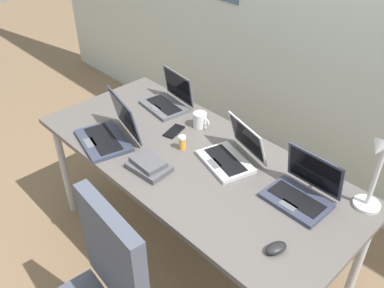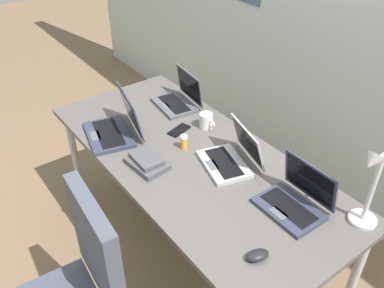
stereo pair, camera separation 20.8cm
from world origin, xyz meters
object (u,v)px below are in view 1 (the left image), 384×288
desk_lamp (374,175)px  book_stack (149,165)px  laptop_front_left (232,154)px  pill_bottle (182,142)px  coffee_mug (200,120)px  computer_mouse (276,248)px  cell_phone (174,131)px  laptop_by_keyboard (110,132)px  laptop_front_right (168,100)px  laptop_back_left (302,191)px

desk_lamp → book_stack: desk_lamp is taller
laptop_front_left → book_stack: laptop_front_left is taller
laptop_front_left → pill_bottle: laptop_front_left is taller
laptop_front_left → coffee_mug: bearing=161.9°
computer_mouse → cell_phone: size_ratio=0.71×
laptop_front_left → cell_phone: size_ratio=2.51×
laptop_by_keyboard → coffee_mug: 0.51m
desk_lamp → coffee_mug: 0.99m
computer_mouse → laptop_by_keyboard: bearing=-163.2°
laptop_front_left → cell_phone: bearing=-175.1°
laptop_by_keyboard → computer_mouse: (1.09, 0.03, -0.03)m
laptop_front_left → laptop_front_right: size_ratio=1.11×
computer_mouse → cell_phone: bearing=178.6°
computer_mouse → pill_bottle: 0.79m
laptop_front_right → pill_bottle: 0.46m
laptop_by_keyboard → laptop_front_right: laptop_by_keyboard is taller
laptop_front_right → computer_mouse: size_ratio=3.20×
laptop_front_right → pill_bottle: laptop_front_right is taller
laptop_front_left → laptop_back_left: size_ratio=1.19×
laptop_by_keyboard → laptop_back_left: 1.05m
laptop_front_left → laptop_back_left: (0.40, 0.02, 0.00)m
laptop_front_left → laptop_front_right: laptop_front_right is taller
laptop_front_right → cell_phone: size_ratio=2.26×
computer_mouse → laptop_front_right: bearing=174.3°
laptop_back_left → book_stack: laptop_back_left is taller
pill_bottle → book_stack: bearing=-87.2°
laptop_front_right → laptop_back_left: same height
desk_lamp → laptop_front_right: desk_lamp is taller
laptop_front_left → cell_phone: (-0.40, -0.03, -0.04)m
computer_mouse → cell_phone: computer_mouse is taller
laptop_by_keyboard → pill_bottle: size_ratio=4.89×
laptop_front_left → cell_phone: 0.41m
laptop_back_left → book_stack: size_ratio=1.31×
computer_mouse → book_stack: bearing=-161.8°
laptop_back_left → cell_phone: size_ratio=2.11×
desk_lamp → cell_phone: desk_lamp is taller
computer_mouse → book_stack: 0.75m
desk_lamp → laptop_front_left: 0.67m
desk_lamp → laptop_back_left: size_ratio=1.40×
laptop_front_right → coffee_mug: size_ratio=2.72×
laptop_front_right → book_stack: bearing=-50.0°
coffee_mug → book_stack: bearing=-77.5°
computer_mouse → desk_lamp: bearing=90.4°
cell_phone → desk_lamp: bearing=-5.3°
pill_bottle → book_stack: size_ratio=0.36×
computer_mouse → book_stack: (-0.75, -0.04, 0.01)m
laptop_by_keyboard → book_stack: bearing=-1.5°
book_stack → coffee_mug: (-0.10, 0.46, 0.02)m
laptop_by_keyboard → cell_phone: (0.18, 0.30, -0.04)m
laptop_back_left → coffee_mug: (-0.74, 0.09, 0.00)m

